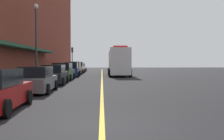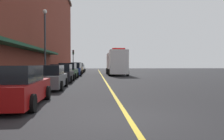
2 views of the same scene
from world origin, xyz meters
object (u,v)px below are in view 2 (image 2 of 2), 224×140
object	(u,v)px
street_lamp_left	(45,36)
parking_meter_1	(65,68)
parked_car_1	(50,78)
parked_car_5	(77,69)
parked_car_3	(68,71)
traffic_light_near	(73,56)
parked_car_2	(62,74)
parked_car_6	(79,68)
box_truck	(116,63)
parking_meter_0	(68,68)
parked_car_4	(74,70)
parked_car_7	(81,68)
parked_car_0	(17,87)
parking_meter_3	(68,68)
parking_meter_2	(49,70)

from	to	relation	value
street_lamp_left	parking_meter_1	bearing A→B (deg)	86.68
parked_car_1	parked_car_5	xyz separation A→B (m)	(-0.07, 23.39, 0.13)
parked_car_3	traffic_light_near	world-z (taller)	traffic_light_near
parked_car_2	parked_car_5	size ratio (longest dim) A/B	1.08
parked_car_6	traffic_light_near	bearing A→B (deg)	30.49
traffic_light_near	box_truck	bearing A→B (deg)	-58.95
parking_meter_0	parked_car_4	bearing A→B (deg)	-74.92
parking_meter_0	traffic_light_near	xyz separation A→B (m)	(0.06, 8.36, 2.10)
parked_car_7	box_truck	xyz separation A→B (m)	(6.25, -15.78, 1.06)
parked_car_4	parked_car_5	xyz separation A→B (m)	(-0.12, 5.82, 0.04)
parking_meter_1	parked_car_5	bearing A→B (deg)	74.79
box_truck	parked_car_1	bearing A→B (deg)	-17.70
parked_car_3	parked_car_2	bearing A→B (deg)	-177.73
parked_car_0	street_lamp_left	bearing A→B (deg)	6.14
parked_car_0	traffic_light_near	bearing A→B (deg)	0.44
parked_car_4	parking_meter_3	world-z (taller)	parked_car_4
parking_meter_0	parking_meter_3	distance (m)	0.16
parked_car_1	parked_car_5	bearing A→B (deg)	-0.72
parking_meter_2	parked_car_1	bearing A→B (deg)	-78.72
parking_meter_2	parking_meter_0	bearing A→B (deg)	90.00
box_truck	parking_meter_0	bearing A→B (deg)	-118.18
parking_meter_1	traffic_light_near	bearing A→B (deg)	89.73
parked_car_4	parked_car_1	bearing A→B (deg)	178.28
parked_car_6	parking_meter_0	bearing A→B (deg)	168.12
box_truck	street_lamp_left	world-z (taller)	street_lamp_left
parked_car_1	traffic_light_near	world-z (taller)	traffic_light_near
parking_meter_0	parking_meter_1	size ratio (longest dim) A/B	1.00
parked_car_4	parking_meter_1	size ratio (longest dim) A/B	3.68
parked_car_2	parked_car_7	world-z (taller)	parked_car_2
parked_car_3	parking_meter_3	xyz separation A→B (m)	(-1.30, 11.58, 0.24)
parked_car_4	parked_car_7	size ratio (longest dim) A/B	1.08
parked_car_2	traffic_light_near	distance (m)	25.72
parking_meter_2	traffic_light_near	size ratio (longest dim) A/B	0.31
parked_car_3	box_truck	bearing A→B (deg)	-37.92
box_truck	parking_meter_1	size ratio (longest dim) A/B	7.06
parking_meter_1	parking_meter_2	size ratio (longest dim) A/B	1.00
parked_car_1	parked_car_0	bearing A→B (deg)	178.06
parked_car_3	parked_car_5	size ratio (longest dim) A/B	1.02
parked_car_0	parked_car_5	xyz separation A→B (m)	(0.05, 29.58, 0.13)
parking_meter_0	parked_car_1	bearing A→B (deg)	-86.48
parked_car_4	street_lamp_left	distance (m)	10.34
parked_car_6	parking_meter_2	world-z (taller)	parked_car_6
parked_car_2	parked_car_7	bearing A→B (deg)	-0.46
parked_car_4	street_lamp_left	world-z (taller)	street_lamp_left
parked_car_7	parking_meter_3	world-z (taller)	parked_car_7
parked_car_4	box_truck	xyz separation A→B (m)	(6.10, 1.36, 0.97)
parked_car_0	parked_car_5	bearing A→B (deg)	-1.55
parked_car_4	parking_meter_1	xyz separation A→B (m)	(-1.47, 0.86, 0.22)
parked_car_7	box_truck	bearing A→B (deg)	-157.84
traffic_light_near	parking_meter_0	bearing A→B (deg)	-90.42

